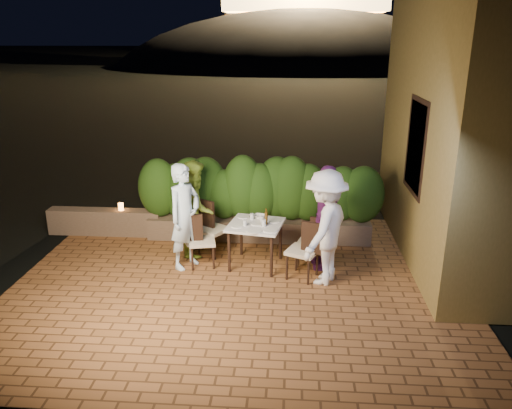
# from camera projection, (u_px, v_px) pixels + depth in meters

# --- Properties ---
(ground) EXTENTS (400.00, 400.00, 0.00)m
(ground) POSITION_uv_depth(u_px,v_px,m) (235.00, 298.00, 7.44)
(ground) COLOR black
(ground) RESTS_ON ground
(terrace_floor) EXTENTS (7.00, 6.00, 0.15)m
(terrace_floor) POSITION_uv_depth(u_px,v_px,m) (238.00, 285.00, 7.93)
(terrace_floor) COLOR brown
(terrace_floor) RESTS_ON ground
(building_wall) EXTENTS (1.60, 5.00, 5.00)m
(building_wall) POSITION_uv_depth(u_px,v_px,m) (462.00, 111.00, 8.28)
(building_wall) COLOR olive
(building_wall) RESTS_ON ground
(window_pane) EXTENTS (0.08, 1.00, 1.40)m
(window_pane) POSITION_uv_depth(u_px,v_px,m) (418.00, 147.00, 8.02)
(window_pane) COLOR black
(window_pane) RESTS_ON building_wall
(window_frame) EXTENTS (0.06, 1.15, 1.55)m
(window_frame) POSITION_uv_depth(u_px,v_px,m) (417.00, 147.00, 8.02)
(window_frame) COLOR black
(window_frame) RESTS_ON building_wall
(planter) EXTENTS (4.20, 0.55, 0.40)m
(planter) POSITION_uv_depth(u_px,v_px,m) (258.00, 228.00, 9.53)
(planter) COLOR brown
(planter) RESTS_ON ground
(hedge) EXTENTS (4.00, 0.70, 1.10)m
(hedge) POSITION_uv_depth(u_px,v_px,m) (259.00, 191.00, 9.29)
(hedge) COLOR #204212
(hedge) RESTS_ON planter
(parapet) EXTENTS (2.20, 0.30, 0.50)m
(parapet) POSITION_uv_depth(u_px,v_px,m) (105.00, 222.00, 9.72)
(parapet) COLOR brown
(parapet) RESTS_ON ground
(hill) EXTENTS (52.00, 40.00, 22.00)m
(hill) POSITION_uv_depth(u_px,v_px,m) (302.00, 98.00, 65.26)
(hill) COLOR black
(hill) RESTS_ON ground
(dining_table) EXTENTS (1.00, 1.00, 0.75)m
(dining_table) POSITION_uv_depth(u_px,v_px,m) (256.00, 245.00, 8.34)
(dining_table) COLOR white
(dining_table) RESTS_ON ground
(plate_nw) EXTENTS (0.21, 0.21, 0.01)m
(plate_nw) POSITION_uv_depth(u_px,v_px,m) (237.00, 226.00, 8.11)
(plate_nw) COLOR white
(plate_nw) RESTS_ON dining_table
(plate_sw) EXTENTS (0.21, 0.21, 0.01)m
(plate_sw) POSITION_uv_depth(u_px,v_px,m) (243.00, 217.00, 8.52)
(plate_sw) COLOR white
(plate_sw) RESTS_ON dining_table
(plate_ne) EXTENTS (0.23, 0.23, 0.01)m
(plate_ne) POSITION_uv_depth(u_px,v_px,m) (270.00, 230.00, 7.93)
(plate_ne) COLOR white
(plate_ne) RESTS_ON dining_table
(plate_se) EXTENTS (0.22, 0.22, 0.01)m
(plate_se) POSITION_uv_depth(u_px,v_px,m) (274.00, 221.00, 8.33)
(plate_se) COLOR white
(plate_se) RESTS_ON dining_table
(plate_centre) EXTENTS (0.21, 0.21, 0.01)m
(plate_centre) POSITION_uv_depth(u_px,v_px,m) (257.00, 224.00, 8.21)
(plate_centre) COLOR white
(plate_centre) RESTS_ON dining_table
(plate_front) EXTENTS (0.25, 0.25, 0.01)m
(plate_front) POSITION_uv_depth(u_px,v_px,m) (254.00, 231.00, 7.89)
(plate_front) COLOR white
(plate_front) RESTS_ON dining_table
(glass_nw) EXTENTS (0.06, 0.06, 0.10)m
(glass_nw) POSITION_uv_depth(u_px,v_px,m) (245.00, 223.00, 8.11)
(glass_nw) COLOR silver
(glass_nw) RESTS_ON dining_table
(glass_sw) EXTENTS (0.06, 0.06, 0.11)m
(glass_sw) POSITION_uv_depth(u_px,v_px,m) (252.00, 217.00, 8.39)
(glass_sw) COLOR silver
(glass_sw) RESTS_ON dining_table
(glass_ne) EXTENTS (0.07, 0.07, 0.12)m
(glass_ne) POSITION_uv_depth(u_px,v_px,m) (264.00, 223.00, 8.09)
(glass_ne) COLOR silver
(glass_ne) RESTS_ON dining_table
(glass_se) EXTENTS (0.06, 0.06, 0.10)m
(glass_se) POSITION_uv_depth(u_px,v_px,m) (262.00, 219.00, 8.29)
(glass_se) COLOR silver
(glass_se) RESTS_ON dining_table
(beer_bottle) EXTENTS (0.05, 0.05, 0.27)m
(beer_bottle) POSITION_uv_depth(u_px,v_px,m) (266.00, 216.00, 8.15)
(beer_bottle) COLOR #492E0C
(beer_bottle) RESTS_ON dining_table
(bowl) EXTENTS (0.23, 0.23, 0.05)m
(bowl) POSITION_uv_depth(u_px,v_px,m) (259.00, 216.00, 8.50)
(bowl) COLOR white
(bowl) RESTS_ON dining_table
(chair_left_front) EXTENTS (0.51, 0.51, 0.92)m
(chair_left_front) POSITION_uv_depth(u_px,v_px,m) (202.00, 240.00, 8.31)
(chair_left_front) COLOR black
(chair_left_front) RESTS_ON ground
(chair_left_back) EXTENTS (0.62, 0.62, 0.97)m
(chair_left_back) POSITION_uv_depth(u_px,v_px,m) (213.00, 228.00, 8.76)
(chair_left_back) COLOR black
(chair_left_back) RESTS_ON ground
(chair_right_front) EXTENTS (0.59, 0.59, 0.97)m
(chair_right_front) POSITION_uv_depth(u_px,v_px,m) (303.00, 250.00, 7.88)
(chair_right_front) COLOR black
(chair_right_front) RESTS_ON ground
(chair_right_back) EXTENTS (0.50, 0.50, 0.87)m
(chair_right_back) POSITION_uv_depth(u_px,v_px,m) (311.00, 241.00, 8.33)
(chair_right_back) COLOR black
(chair_right_back) RESTS_ON ground
(diner_blue) EXTENTS (0.70, 0.77, 1.77)m
(diner_blue) POSITION_uv_depth(u_px,v_px,m) (185.00, 216.00, 8.15)
(diner_blue) COLOR #C4E5FD
(diner_blue) RESTS_ON ground
(diner_green) EXTENTS (0.74, 0.89, 1.68)m
(diner_green) POSITION_uv_depth(u_px,v_px,m) (196.00, 207.00, 8.73)
(diner_green) COLOR #97BF3B
(diner_green) RESTS_ON ground
(diner_white) EXTENTS (1.12, 1.35, 1.81)m
(diner_white) POSITION_uv_depth(u_px,v_px,m) (325.00, 228.00, 7.62)
(diner_white) COLOR white
(diner_white) RESTS_ON ground
(diner_purple) EXTENTS (0.52, 1.06, 1.75)m
(diner_purple) POSITION_uv_depth(u_px,v_px,m) (326.00, 217.00, 8.15)
(diner_purple) COLOR #72297C
(diner_purple) RESTS_ON ground
(parapet_lamp) EXTENTS (0.10, 0.10, 0.14)m
(parapet_lamp) POSITION_uv_depth(u_px,v_px,m) (121.00, 207.00, 9.60)
(parapet_lamp) COLOR orange
(parapet_lamp) RESTS_ON parapet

